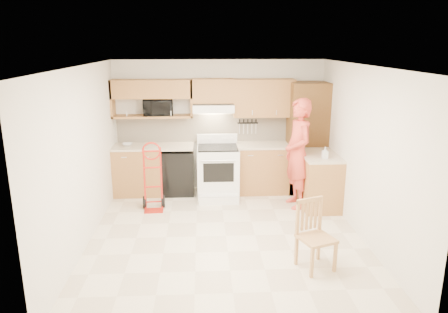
{
  "coord_description": "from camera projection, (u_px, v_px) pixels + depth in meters",
  "views": [
    {
      "loc": [
        -0.33,
        -5.8,
        2.81
      ],
      "look_at": [
        0.0,
        0.5,
        1.1
      ],
      "focal_mm": 33.89,
      "sensor_mm": 36.0,
      "label": 1
    }
  ],
  "objects": [
    {
      "name": "ceiling",
      "position": [
        226.0,
        65.0,
        5.68
      ],
      "size": [
        4.0,
        4.5,
        0.02
      ],
      "primitive_type": "cube",
      "color": "white",
      "rests_on": "ground"
    },
    {
      "name": "knife_strip",
      "position": [
        248.0,
        126.0,
        8.17
      ],
      "size": [
        0.4,
        0.05,
        0.29
      ],
      "primitive_type": null,
      "color": "black",
      "rests_on": "backsplash"
    },
    {
      "name": "microwave",
      "position": [
        158.0,
        107.0,
        7.86
      ],
      "size": [
        0.58,
        0.43,
        0.3
      ],
      "primitive_type": "imported",
      "rotation": [
        0.0,
        0.0,
        0.12
      ],
      "color": "black",
      "rests_on": "upper_shelf_mw"
    },
    {
      "name": "countertop_right",
      "position": [
        264.0,
        145.0,
        8.02
      ],
      "size": [
        1.14,
        0.63,
        0.04
      ],
      "primitive_type": "cube",
      "color": "#BCAF90",
      "rests_on": "lower_cab_right"
    },
    {
      "name": "upper_cab_right",
      "position": [
        264.0,
        98.0,
        7.92
      ],
      "size": [
        1.14,
        0.33,
        0.7
      ],
      "primitive_type": "cube",
      "color": "#9D6A3C",
      "rests_on": "wall_back"
    },
    {
      "name": "range",
      "position": [
        218.0,
        168.0,
        7.82
      ],
      "size": [
        0.76,
        1.0,
        1.12
      ],
      "primitive_type": null,
      "color": "white",
      "rests_on": "ground"
    },
    {
      "name": "bowl",
      "position": [
        127.0,
        145.0,
        7.88
      ],
      "size": [
        0.19,
        0.19,
        0.05
      ],
      "primitive_type": "imported",
      "rotation": [
        0.0,
        0.0,
        0.01
      ],
      "color": "white",
      "rests_on": "countertop_left"
    },
    {
      "name": "person",
      "position": [
        298.0,
        154.0,
        7.27
      ],
      "size": [
        0.57,
        0.76,
        1.91
      ],
      "primitive_type": "imported",
      "rotation": [
        0.0,
        0.0,
        -1.41
      ],
      "color": "#CD4334",
      "rests_on": "ground"
    },
    {
      "name": "dishwasher",
      "position": [
        178.0,
        171.0,
        8.07
      ],
      "size": [
        0.6,
        0.6,
        0.85
      ],
      "primitive_type": "cube",
      "color": "black",
      "rests_on": "ground"
    },
    {
      "name": "range_hood",
      "position": [
        213.0,
        108.0,
        7.85
      ],
      "size": [
        0.76,
        0.46,
        0.14
      ],
      "primitive_type": "cube",
      "color": "white",
      "rests_on": "wall_back"
    },
    {
      "name": "backsplash",
      "position": [
        219.0,
        128.0,
        8.18
      ],
      "size": [
        3.92,
        0.03,
        0.55
      ],
      "primitive_type": "cube",
      "color": "beige",
      "rests_on": "wall_back"
    },
    {
      "name": "cab_return_right",
      "position": [
        319.0,
        181.0,
        7.42
      ],
      "size": [
        0.6,
        1.0,
        0.9
      ],
      "primitive_type": "cube",
      "color": "#9D6A3C",
      "rests_on": "ground"
    },
    {
      "name": "dining_chair",
      "position": [
        317.0,
        236.0,
        5.32
      ],
      "size": [
        0.53,
        0.55,
        0.9
      ],
      "primitive_type": null,
      "rotation": [
        0.0,
        0.0,
        0.36
      ],
      "color": "tan",
      "rests_on": "ground"
    },
    {
      "name": "wall_right",
      "position": [
        364.0,
        154.0,
        6.11
      ],
      "size": [
        0.02,
        4.5,
        2.5
      ],
      "primitive_type": "cube",
      "color": "silver",
      "rests_on": "ground"
    },
    {
      "name": "upper_cab_center",
      "position": [
        213.0,
        91.0,
        7.84
      ],
      "size": [
        0.76,
        0.33,
        0.44
      ],
      "primitive_type": "cube",
      "color": "#9D6A3C",
      "rests_on": "wall_back"
    },
    {
      "name": "lower_cab_left",
      "position": [
        139.0,
        171.0,
        8.02
      ],
      "size": [
        0.9,
        0.6,
        0.9
      ],
      "primitive_type": "cube",
      "color": "#9D6A3C",
      "rests_on": "ground"
    },
    {
      "name": "hand_truck",
      "position": [
        153.0,
        180.0,
        7.2
      ],
      "size": [
        0.45,
        0.42,
        1.08
      ],
      "primitive_type": null,
      "rotation": [
        0.0,
        0.0,
        0.06
      ],
      "color": "red",
      "rests_on": "ground"
    },
    {
      "name": "countertop_return",
      "position": [
        320.0,
        155.0,
        7.29
      ],
      "size": [
        0.63,
        1.0,
        0.04
      ],
      "primitive_type": "cube",
      "color": "#BCAF90",
      "rests_on": "cab_return_right"
    },
    {
      "name": "wall_left",
      "position": [
        83.0,
        157.0,
        5.91
      ],
      "size": [
        0.02,
        4.5,
        2.5
      ],
      "primitive_type": "cube",
      "color": "silver",
      "rests_on": "ground"
    },
    {
      "name": "upper_shelf_mw",
      "position": [
        153.0,
        116.0,
        7.9
      ],
      "size": [
        1.5,
        0.33,
        0.04
      ],
      "primitive_type": "cube",
      "color": "#9D6A3C",
      "rests_on": "wall_back"
    },
    {
      "name": "pantry_tall",
      "position": [
        307.0,
        138.0,
        8.03
      ],
      "size": [
        0.7,
        0.6,
        2.1
      ],
      "primitive_type": "cube",
      "color": "#4F3311",
      "rests_on": "ground"
    },
    {
      "name": "wall_front",
      "position": [
        240.0,
        220.0,
        3.83
      ],
      "size": [
        4.0,
        0.02,
        2.5
      ],
      "primitive_type": "cube",
      "color": "silver",
      "rests_on": "ground"
    },
    {
      "name": "countertop_left",
      "position": [
        153.0,
        146.0,
        7.92
      ],
      "size": [
        1.5,
        0.63,
        0.04
      ],
      "primitive_type": "cube",
      "color": "#BCAF90",
      "rests_on": "lower_cab_left"
    },
    {
      "name": "upper_cab_left",
      "position": [
        152.0,
        89.0,
        7.77
      ],
      "size": [
        1.5,
        0.33,
        0.34
      ],
      "primitive_type": "cube",
      "color": "#9D6A3C",
      "rests_on": "wall_back"
    },
    {
      "name": "soap_bottle",
      "position": [
        325.0,
        153.0,
        7.0
      ],
      "size": [
        0.09,
        0.09,
        0.2
      ],
      "primitive_type": "imported",
      "rotation": [
        0.0,
        0.0,
        0.01
      ],
      "color": "white",
      "rests_on": "countertop_return"
    },
    {
      "name": "wall_back",
      "position": [
        219.0,
        125.0,
        8.19
      ],
      "size": [
        4.0,
        0.02,
        2.5
      ],
      "primitive_type": "cube",
      "color": "silver",
      "rests_on": "ground"
    },
    {
      "name": "floor",
      "position": [
        226.0,
        236.0,
        6.34
      ],
      "size": [
        4.0,
        4.5,
        0.02
      ],
      "primitive_type": "cube",
      "color": "beige",
      "rests_on": "ground"
    },
    {
      "name": "lower_cab_right",
      "position": [
        263.0,
        169.0,
        8.14
      ],
      "size": [
        1.14,
        0.6,
        0.9
      ],
      "primitive_type": "cube",
      "color": "#9D6A3C",
      "rests_on": "ground"
    }
  ]
}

